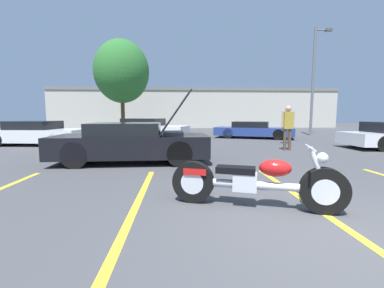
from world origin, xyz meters
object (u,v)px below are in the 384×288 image
parked_car_mid_right_row (253,130)px  motorcycle (254,182)px  spectator_near_motorcycle (288,122)px  show_car_hood_open (133,142)px  parked_car_left_row (37,133)px  spectator_by_show_car (288,124)px  parked_car_mid_left_row (146,129)px  light_pole (314,77)px  tree_background (122,72)px

parked_car_mid_right_row → motorcycle: bearing=-84.5°
motorcycle → spectator_near_motorcycle: spectator_near_motorcycle is taller
show_car_hood_open → parked_car_left_row: (-5.36, 4.82, -0.06)m
spectator_by_show_car → parked_car_mid_left_row: bearing=141.4°
light_pole → spectator_near_motorcycle: size_ratio=4.06×
parked_car_mid_right_row → parked_car_left_row: (-11.39, -3.07, 0.05)m
light_pole → tree_background: bearing=162.4°
tree_background → spectator_by_show_car: bearing=-52.8°
show_car_hood_open → tree_background: bearing=101.0°
motorcycle → show_car_hood_open: bearing=140.3°
light_pole → parked_car_mid_left_row: size_ratio=1.43×
parked_car_left_row → show_car_hood_open: bearing=-35.5°
tree_background → show_car_hood_open: bearing=-77.0°
motorcycle → spectator_by_show_car: spectator_by_show_car is taller
show_car_hood_open → spectator_near_motorcycle: size_ratio=2.55×
show_car_hood_open → spectator_near_motorcycle: bearing=32.0°
motorcycle → spectator_near_motorcycle: 9.52m
parked_car_left_row → motorcycle: bearing=-41.7°
parked_car_left_row → spectator_near_motorcycle: spectator_near_motorcycle is taller
light_pole → parked_car_mid_left_row: bearing=-167.8°
light_pole → motorcycle: size_ratio=2.85×
light_pole → parked_car_mid_left_row: light_pole is taller
parked_car_mid_right_row → light_pole: bearing=43.0°
light_pole → parked_car_mid_left_row: 11.99m
motorcycle → parked_car_left_row: size_ratio=0.56×
tree_background → parked_car_left_row: (-2.10, -9.33, -4.43)m
spectator_near_motorcycle → spectator_by_show_car: bearing=-113.1°
motorcycle → parked_car_mid_left_row: (-3.03, 11.29, 0.18)m
tree_background → show_car_hood_open: (3.26, -14.15, -4.38)m
spectator_by_show_car → show_car_hood_open: bearing=-158.4°
light_pole → spectator_by_show_car: light_pole is taller
show_car_hood_open → spectator_by_show_car: show_car_hood_open is taller
tree_background → parked_car_left_row: 10.54m
parked_car_mid_right_row → parked_car_mid_left_row: (-6.53, -0.61, 0.08)m
show_car_hood_open → parked_car_mid_right_row: bearing=50.7°
parked_car_mid_right_row → parked_car_left_row: bearing=-143.0°
tree_background → motorcycle: bearing=-72.3°
show_car_hood_open → parked_car_mid_right_row: 9.93m
light_pole → spectator_near_motorcycle: (-4.01, -5.19, -2.94)m
motorcycle → parked_car_mid_left_row: parked_car_mid_left_row is taller
motorcycle → show_car_hood_open: size_ratio=0.56×
tree_background → spectator_near_motorcycle: 14.41m
tree_background → motorcycle: 19.60m
spectator_near_motorcycle → light_pole: bearing=52.3°
motorcycle → parked_car_mid_left_row: size_ratio=0.50×
spectator_near_motorcycle → parked_car_mid_right_row: bearing=101.6°
spectator_by_show_car → tree_background: bearing=127.2°
tree_background → spectator_near_motorcycle: tree_background is taller
light_pole → tree_background: 14.71m
parked_car_mid_left_row → spectator_near_motorcycle: spectator_near_motorcycle is taller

